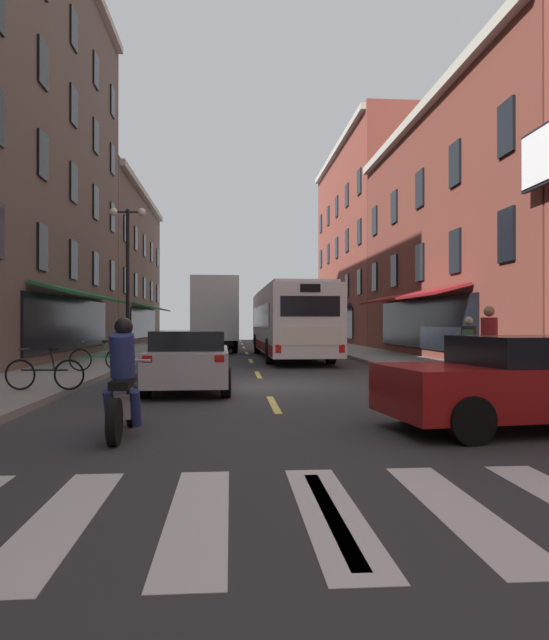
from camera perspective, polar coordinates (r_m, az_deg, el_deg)
name	(u,v)px	position (r m, az deg, el deg)	size (l,w,h in m)	color
ground_plane	(264,387)	(14.97, -1.07, -6.55)	(34.80, 80.00, 0.10)	#333335
lane_centre_dashes	(264,386)	(14.72, -1.02, -6.45)	(0.14, 73.90, 0.01)	#DBCC4C
crosswalk_near	(330,512)	(5.18, 5.45, -18.08)	(7.10, 2.80, 0.01)	silver
sidewalk_left	(25,384)	(15.77, -23.12, -5.77)	(3.00, 80.00, 0.14)	gray
sidewalk_right	(489,381)	(16.38, 20.11, -5.57)	(3.00, 80.00, 0.14)	gray
transit_bus	(289,321)	(26.11, 1.44, -0.14)	(2.79, 12.36, 3.13)	white
box_truck	(213,315)	(32.71, -5.95, 0.52)	(2.76, 8.19, 3.94)	white
sedan_near	(219,335)	(43.95, -5.39, -1.43)	(2.00, 4.82, 1.34)	navy
sedan_mid	(539,381)	(9.71, 24.36, -5.40)	(4.84, 2.49, 1.39)	maroon
sedan_far	(190,359)	(14.09, -8.26, -3.80)	(1.97, 4.63, 1.40)	silver
motorcycle_rider	(124,385)	(8.54, -14.47, -6.17)	(0.62, 2.07, 1.66)	black
bicycle_near	(45,373)	(13.56, -21.43, -4.84)	(1.71, 0.48, 0.91)	black
bicycle_mid	(99,359)	(18.50, -16.73, -3.62)	(1.71, 0.48, 0.91)	black
pedestrian_near	(469,348)	(15.04, 18.37, -2.57)	(0.44, 0.52, 1.60)	black
pedestrian_mid	(489,345)	(13.88, 20.15, -2.32)	(0.36, 0.36, 1.82)	#66387F
street_lamp_twin	(128,276)	(23.95, -14.10, 4.18)	(1.42, 0.32, 6.00)	black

